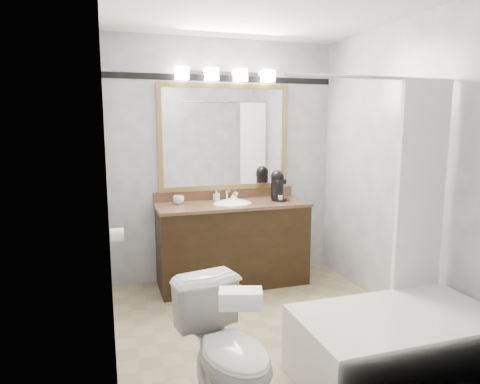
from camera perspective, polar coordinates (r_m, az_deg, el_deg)
name	(u,v)px	position (r m, az deg, el deg)	size (l,w,h in m)	color
room	(270,176)	(3.31, 4.00, 2.19)	(2.42, 2.62, 2.52)	#978B66
vanity	(232,242)	(4.41, -1.02, -6.69)	(1.53, 0.58, 0.97)	black
mirror	(225,137)	(4.50, -2.03, 7.28)	(1.40, 0.04, 1.10)	#9B8146
vanity_light_bar	(226,75)	(4.47, -1.88, 15.39)	(1.02, 0.14, 0.12)	silver
accent_stripe	(224,79)	(4.53, -2.11, 14.88)	(2.40, 0.01, 0.06)	black
bathtub	(398,337)	(3.10, 20.38, -17.65)	(1.30, 0.75, 1.96)	white
tp_roll	(117,235)	(3.84, -16.07, -5.53)	(0.12, 0.12, 0.11)	white
toilet	(228,351)	(2.60, -1.64, -20.43)	(0.41, 0.73, 0.74)	white
tissue_box	(241,298)	(2.21, 0.08, -14.01)	(0.22, 0.12, 0.09)	white
coffee_maker	(278,185)	(4.49, 5.04, 0.98)	(0.16, 0.21, 0.31)	black
cup_left	(179,200)	(4.30, -8.19, -1.06)	(0.11, 0.11, 0.09)	white
soap_bottle_a	(216,196)	(4.43, -3.17, -0.51)	(0.05, 0.05, 0.11)	white
soap_bottle_b	(233,197)	(4.48, -0.90, -0.61)	(0.06, 0.06, 0.07)	white
soap_bar	(233,199)	(4.44, -0.93, -1.00)	(0.09, 0.06, 0.03)	beige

